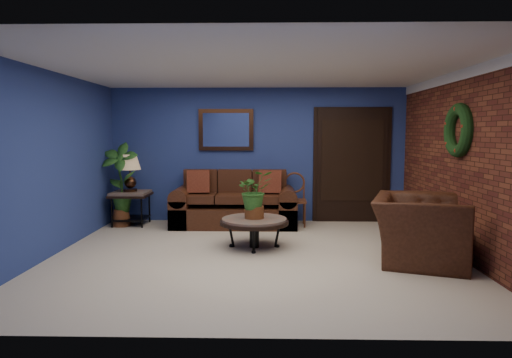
{
  "coord_description": "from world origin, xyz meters",
  "views": [
    {
      "loc": [
        0.16,
        -6.06,
        1.67
      ],
      "look_at": [
        0.0,
        0.55,
        1.0
      ],
      "focal_mm": 32.0,
      "sensor_mm": 36.0,
      "label": 1
    }
  ],
  "objects_px": {
    "coffee_table": "(254,222)",
    "side_chair": "(295,196)",
    "end_table": "(131,199)",
    "sofa": "(235,207)",
    "table_lamp": "(130,168)",
    "armchair": "(420,229)"
  },
  "relations": [
    {
      "from": "sofa",
      "to": "side_chair",
      "type": "bearing_deg",
      "value": 1.96
    },
    {
      "from": "coffee_table",
      "to": "table_lamp",
      "type": "bearing_deg",
      "value": 145.35
    },
    {
      "from": "side_chair",
      "to": "armchair",
      "type": "distance_m",
      "value": 2.76
    },
    {
      "from": "coffee_table",
      "to": "side_chair",
      "type": "distance_m",
      "value": 1.79
    },
    {
      "from": "sofa",
      "to": "side_chair",
      "type": "height_order",
      "value": "sofa"
    },
    {
      "from": "armchair",
      "to": "end_table",
      "type": "bearing_deg",
      "value": 82.04
    },
    {
      "from": "table_lamp",
      "to": "armchair",
      "type": "relative_size",
      "value": 0.49
    },
    {
      "from": "sofa",
      "to": "table_lamp",
      "type": "height_order",
      "value": "table_lamp"
    },
    {
      "from": "coffee_table",
      "to": "end_table",
      "type": "distance_m",
      "value": 2.77
    },
    {
      "from": "end_table",
      "to": "side_chair",
      "type": "relative_size",
      "value": 0.7
    },
    {
      "from": "armchair",
      "to": "coffee_table",
      "type": "bearing_deg",
      "value": 91.49
    },
    {
      "from": "sofa",
      "to": "coffee_table",
      "type": "bearing_deg",
      "value": -76.09
    },
    {
      "from": "sofa",
      "to": "coffee_table",
      "type": "xyz_separation_m",
      "value": [
        0.4,
        -1.61,
        0.05
      ]
    },
    {
      "from": "coffee_table",
      "to": "table_lamp",
      "type": "relative_size",
      "value": 1.55
    },
    {
      "from": "side_chair",
      "to": "armchair",
      "type": "height_order",
      "value": "side_chair"
    },
    {
      "from": "side_chair",
      "to": "sofa",
      "type": "bearing_deg",
      "value": -176.48
    },
    {
      "from": "coffee_table",
      "to": "end_table",
      "type": "bearing_deg",
      "value": 145.35
    },
    {
      "from": "side_chair",
      "to": "end_table",
      "type": "bearing_deg",
      "value": -177.08
    },
    {
      "from": "end_table",
      "to": "table_lamp",
      "type": "relative_size",
      "value": 1.03
    },
    {
      "from": "end_table",
      "to": "table_lamp",
      "type": "distance_m",
      "value": 0.56
    },
    {
      "from": "end_table",
      "to": "sofa",
      "type": "bearing_deg",
      "value": 1.01
    },
    {
      "from": "table_lamp",
      "to": "armchair",
      "type": "xyz_separation_m",
      "value": [
        4.45,
        -2.26,
        -0.6
      ]
    }
  ]
}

